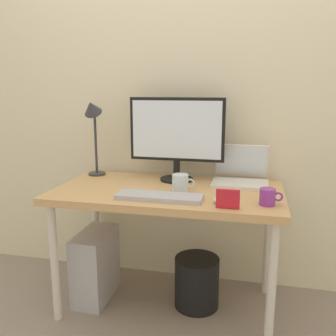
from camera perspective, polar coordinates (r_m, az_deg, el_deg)
name	(u,v)px	position (r m, az deg, el deg)	size (l,w,h in m)	color
ground_plane	(168,304)	(2.37, 0.00, -20.16)	(6.00, 6.00, 0.00)	gray
back_wall	(182,82)	(2.39, 2.20, 13.00)	(4.40, 0.04, 2.60)	beige
desk	(168,201)	(2.09, 0.00, -5.03)	(1.26, 0.67, 0.71)	tan
monitor	(177,134)	(2.21, 1.35, 5.24)	(0.57, 0.20, 0.50)	black
laptop	(241,174)	(2.23, 11.12, -0.88)	(0.32, 0.29, 0.22)	silver
desk_lamp	(93,120)	(2.37, -11.50, 7.26)	(0.11, 0.16, 0.50)	#333338
keyboard	(159,197)	(1.89, -1.32, -4.44)	(0.44, 0.14, 0.02)	#B2B2B7
mouse	(219,199)	(1.84, 7.84, -4.78)	(0.06, 0.09, 0.03)	silver
coffee_mug	(268,197)	(1.84, 15.09, -4.31)	(0.11, 0.08, 0.08)	purple
glass_cup	(180,183)	(2.01, 1.93, -2.32)	(0.12, 0.09, 0.10)	silver
photo_frame	(228,199)	(1.75, 9.18, -4.69)	(0.11, 0.02, 0.09)	red
computer_tower	(96,265)	(2.38, -11.06, -14.44)	(0.18, 0.36, 0.42)	#B2B2B7
wastebasket	(197,282)	(2.29, 4.44, -17.07)	(0.26, 0.26, 0.30)	black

